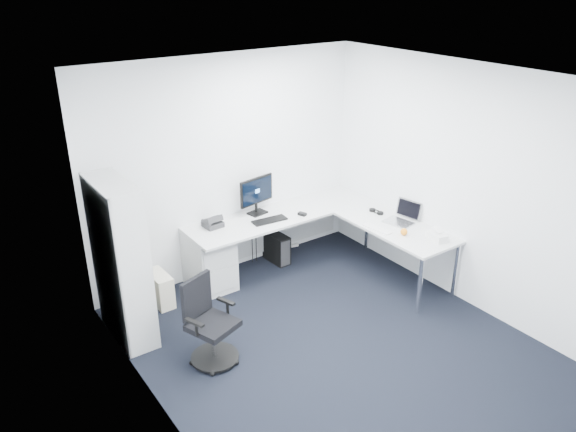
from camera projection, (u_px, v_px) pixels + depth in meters
ground at (335, 347)px, 5.75m from camera, size 4.20×4.20×0.00m
ceiling at (346, 81)px, 4.65m from camera, size 4.20×4.20×0.00m
wall_back at (228, 167)px, 6.77m from camera, size 3.60×0.02×2.70m
wall_front at (549, 340)px, 3.63m from camera, size 3.60×0.02×2.70m
wall_left at (158, 286)px, 4.25m from camera, size 0.02×4.20×2.70m
wall_right at (466, 188)px, 6.15m from camera, size 0.02×4.20×2.70m
l_desk at (298, 250)px, 6.94m from camera, size 2.50×1.40×0.73m
drawer_pedestal at (209, 260)px, 6.71m from camera, size 0.47×0.58×0.72m
bookshelf at (121, 262)px, 5.63m from camera, size 0.33×0.86×1.71m
task_chair at (213, 323)px, 5.38m from camera, size 0.63×0.63×0.88m
black_pc_tower at (277, 248)px, 7.36m from camera, size 0.20×0.41×0.39m
beige_pc_tower at (160, 289)px, 6.42m from camera, size 0.19×0.41×0.39m
power_strip at (288, 246)px, 7.78m from camera, size 0.31×0.11×0.04m
monitor at (257, 195)px, 6.94m from camera, size 0.53×0.26×0.49m
black_keyboard at (270, 220)px, 6.83m from camera, size 0.44×0.19×0.02m
mouse at (302, 214)px, 6.99m from camera, size 0.09×0.12×0.03m
desk_phone at (213, 221)px, 6.66m from camera, size 0.22×0.22×0.14m
laptop at (399, 214)px, 6.73m from camera, size 0.40×0.39×0.24m
white_keyboard at (377, 229)px, 6.62m from camera, size 0.15×0.40×0.01m
headphones at (376, 211)px, 7.06m from camera, size 0.14×0.20×0.05m
orange_fruit at (404, 232)px, 6.46m from camera, size 0.08×0.08×0.08m
tissue_box at (437, 236)px, 6.35m from camera, size 0.18×0.27×0.09m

